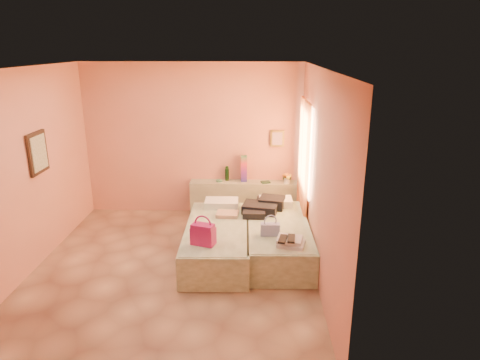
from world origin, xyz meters
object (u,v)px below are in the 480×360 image
object	(u,v)px
water_bottle	(227,174)
headboard_ledge	(245,198)
green_book	(266,182)
blue_handbag	(270,229)
bed_right	(277,239)
magenta_handbag	(203,234)
towel_stack	(291,242)
bed_left	(218,241)
flower_vase	(287,177)

from	to	relation	value
water_bottle	headboard_ledge	bearing A→B (deg)	-12.19
green_book	blue_handbag	world-z (taller)	green_book
bed_right	magenta_handbag	distance (m)	1.32
bed_right	towel_stack	distance (m)	0.78
magenta_handbag	towel_stack	size ratio (longest dim) A/B	0.91
blue_handbag	towel_stack	distance (m)	0.42
bed_left	towel_stack	world-z (taller)	towel_stack
flower_vase	towel_stack	world-z (taller)	flower_vase
water_bottle	blue_handbag	size ratio (longest dim) A/B	0.98
towel_stack	flower_vase	bearing A→B (deg)	87.72
flower_vase	green_book	bearing A→B (deg)	177.73
headboard_ledge	bed_right	world-z (taller)	headboard_ledge
headboard_ledge	water_bottle	distance (m)	0.58
headboard_ledge	water_bottle	bearing A→B (deg)	167.81
bed_right	green_book	size ratio (longest dim) A/B	12.66
headboard_ledge	green_book	xyz separation A→B (m)	(0.37, -0.05, 0.34)
blue_handbag	towel_stack	xyz separation A→B (m)	(0.27, -0.31, -0.04)
green_book	bed_left	bearing A→B (deg)	-132.60
water_bottle	flower_vase	xyz separation A→B (m)	(1.11, -0.14, -0.02)
headboard_ledge	green_book	size ratio (longest dim) A/B	12.98
blue_handbag	towel_stack	bearing A→B (deg)	-51.23
headboard_ledge	flower_vase	xyz separation A→B (m)	(0.76, -0.06, 0.44)
bed_left	green_book	distance (m)	1.86
bed_left	water_bottle	world-z (taller)	water_bottle
bed_right	blue_handbag	size ratio (longest dim) A/B	7.41
flower_vase	magenta_handbag	size ratio (longest dim) A/B	0.73
green_book	magenta_handbag	distance (m)	2.43
bed_left	flower_vase	world-z (taller)	flower_vase
blue_handbag	bed_right	bearing A→B (deg)	70.16
bed_left	towel_stack	size ratio (longest dim) A/B	5.71
water_bottle	bed_right	bearing A→B (deg)	-62.39
blue_handbag	flower_vase	bearing A→B (deg)	77.29
water_bottle	bed_left	bearing A→B (deg)	-90.94
bed_left	water_bottle	distance (m)	1.85
headboard_ledge	flower_vase	bearing A→B (deg)	-4.82
towel_stack	water_bottle	bearing A→B (deg)	113.16
bed_right	blue_handbag	world-z (taller)	blue_handbag
headboard_ledge	magenta_handbag	size ratio (longest dim) A/B	6.47
bed_left	water_bottle	size ratio (longest dim) A/B	7.56
magenta_handbag	blue_handbag	size ratio (longest dim) A/B	1.18
bed_right	green_book	xyz separation A→B (m)	(-0.15, 1.54, 0.41)
bed_left	blue_handbag	xyz separation A→B (m)	(0.77, -0.29, 0.34)
green_book	towel_stack	size ratio (longest dim) A/B	0.45
bed_right	water_bottle	size ratio (longest dim) A/B	7.56
green_book	towel_stack	distance (m)	2.27
towel_stack	magenta_handbag	bearing A→B (deg)	-179.75
bed_right	towel_stack	world-z (taller)	towel_stack
green_book	water_bottle	bearing A→B (deg)	151.98
bed_left	flower_vase	bearing A→B (deg)	53.94
headboard_ledge	bed_left	bearing A→B (deg)	-102.44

